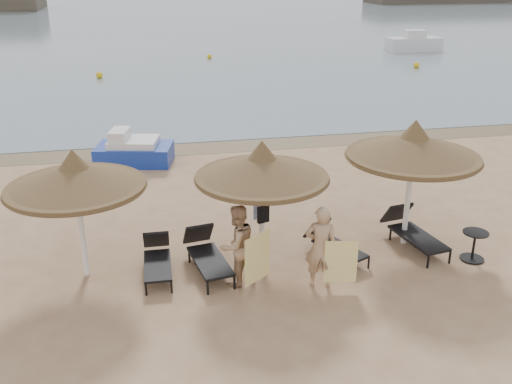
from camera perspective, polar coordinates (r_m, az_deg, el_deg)
The scene contains 21 objects.
ground at distance 12.22m, azimuth 0.25°, elevation -8.66°, with size 160.00×160.00×0.00m, color tan.
sea at distance 90.53m, azimuth -10.53°, elevation 17.78°, with size 200.00×140.00×0.03m, color slate.
wet_sand_strip at distance 20.76m, azimuth -5.00°, elevation 4.49°, with size 200.00×1.60×0.01m, color brown.
palapa_left at distance 11.96m, azimuth -17.65°, elevation 1.47°, with size 2.85×2.85×2.82m.
palapa_center at distance 11.89m, azimuth 0.59°, elevation 2.50°, with size 2.87×2.87×2.84m.
palapa_right at distance 13.25m, azimuth 15.47°, elevation 4.42°, with size 3.05×3.05×3.02m.
lounger_far_left at distance 12.49m, azimuth -9.85°, elevation -6.50°, with size 0.59×1.71×0.76m.
lounger_near_left at distance 12.46m, azimuth -4.98°, elevation -6.10°, with size 0.94×1.97×0.85m.
lounger_near_right at distance 13.08m, azimuth 7.71°, elevation -5.03°, with size 1.17×1.72×0.74m.
lounger_far_right at distance 13.88m, azimuth 15.31°, elevation -3.73°, with size 0.96×2.02×0.87m.
side_table at distance 13.70m, azimuth 20.93°, elevation -5.13°, with size 0.57×0.57×0.69m.
person_left at distance 11.61m, azimuth -1.92°, elevation -4.73°, with size 0.93×0.61×2.03m, color tan.
person_right at distance 11.57m, azimuth 6.53°, elevation -4.85°, with size 0.95×0.62×2.07m, color tan.
towel_left at distance 11.49m, azimuth 0.12°, elevation -6.61°, with size 0.61×0.48×1.06m.
towel_right at distance 11.65m, azimuth 8.47°, elevation -6.92°, with size 0.66×0.15×0.94m.
bag_patterned at distance 12.46m, azimuth 0.40°, elevation -1.93°, with size 0.28×0.10×0.36m.
bag_dark at distance 12.12m, azimuth 0.73°, elevation -2.25°, with size 0.28×0.17×0.37m.
pedal_boat at distance 19.37m, azimuth -12.17°, elevation 4.07°, with size 2.70×1.94×1.14m.
buoy_left at distance 34.50m, azimuth -15.39°, elevation 11.20°, with size 0.39×0.39×0.39m, color yellow.
buoy_mid at distance 40.51m, azimuth -4.68°, elevation 13.37°, with size 0.33×0.33×0.33m, color yellow.
buoy_right at distance 38.06m, azimuth 15.75°, elevation 12.11°, with size 0.38×0.38×0.38m, color yellow.
Camera 1 is at (-2.13, -10.29, 6.25)m, focal length 40.00 mm.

